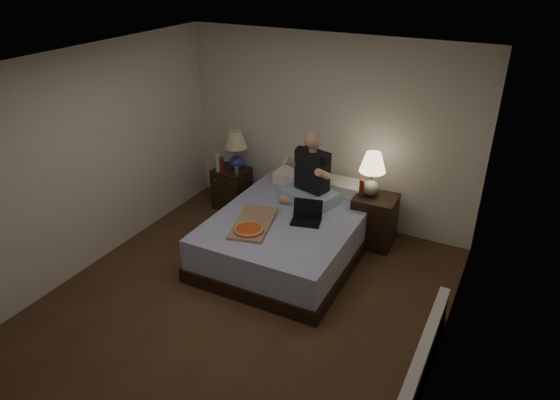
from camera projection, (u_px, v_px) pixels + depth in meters
The scene contains 19 objects.
floor at pixel (241, 305), 5.32m from camera, with size 4.00×4.50×0.00m, color brown.
ceiling at pixel (231, 68), 4.18m from camera, with size 4.00×4.50×0.00m, color white.
wall_back at pixel (327, 131), 6.53m from camera, with size 4.00×2.50×0.00m, color silver.
wall_front at pixel (37, 353), 2.97m from camera, with size 4.00×2.50×0.00m, color silver.
wall_left at pixel (84, 163), 5.57m from camera, with size 4.50×2.50×0.00m, color silver.
wall_right at pixel (452, 254), 3.93m from camera, with size 4.50×2.50×0.00m, color silver.
bed at pixel (290, 234), 6.10m from camera, with size 1.63×2.17×0.54m, color #6075C1.
nightstand_left at pixel (232, 188), 7.19m from camera, with size 0.46×0.41×0.60m, color black.
nightstand_right at pixel (374, 220), 6.28m from camera, with size 0.51×0.46×0.66m, color black.
lamp_left at pixel (236, 150), 6.95m from camera, with size 0.32×0.32×0.56m, color navy, non-canonical shape.
lamp_right at pixel (372, 174), 6.05m from camera, with size 0.32×0.32×0.56m, color gray, non-canonical shape.
water_bottle at pixel (218, 163), 6.93m from camera, with size 0.07×0.07×0.25m, color #B3BDC9.
soda_can at pixel (236, 170), 6.89m from camera, with size 0.07×0.07×0.10m, color silver.
beer_bottle_left at pixel (222, 165), 6.89m from camera, with size 0.06×0.06×0.23m, color #5E1A0D.
beer_bottle_right at pixel (362, 188), 6.08m from camera, with size 0.06×0.06×0.23m, color #611D0D.
person at pixel (310, 168), 6.05m from camera, with size 0.66×0.52×0.93m, color black, non-canonical shape.
laptop at pixel (306, 213), 5.75m from camera, with size 0.34×0.28×0.24m, color black, non-canonical shape.
pizza_box at pixel (249, 230), 5.57m from camera, with size 0.40×0.76×0.08m, color tan, non-canonical shape.
radiator at pixel (424, 355), 4.39m from camera, with size 0.10×1.60×0.40m, color white.
Camera 1 is at (2.32, -3.56, 3.41)m, focal length 32.00 mm.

